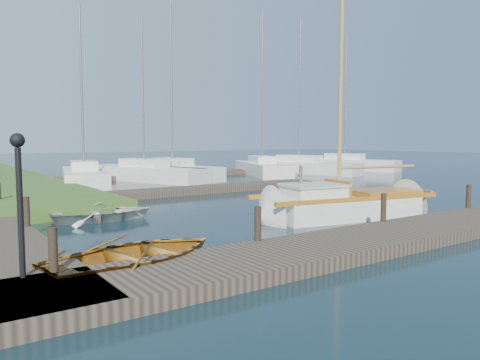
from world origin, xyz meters
TOP-DOWN VIEW (x-y plane):
  - ground at (0.00, 0.00)m, footprint 160.00×160.00m
  - near_dock at (0.00, -6.00)m, footprint 18.00×2.20m
  - far_dock at (2.00, 6.50)m, footprint 14.00×1.60m
  - pontoon at (10.00, 16.00)m, footprint 30.00×1.60m
  - mooring_post_0 at (-7.50, -5.00)m, footprint 0.16×0.16m
  - mooring_post_1 at (-3.00, -5.00)m, footprint 0.16×0.16m
  - mooring_post_2 at (1.50, -5.00)m, footprint 0.16×0.16m
  - mooring_post_3 at (6.00, -5.00)m, footprint 0.16×0.16m
  - mooring_post_4 at (-7.00, 0.00)m, footprint 0.16×0.16m
  - lamp_post at (-8.00, -5.00)m, footprint 0.24×0.24m
  - sailboat at (2.52, -2.74)m, footprint 7.40×3.32m
  - dinghy at (-5.79, -4.64)m, footprint 4.18×3.30m
  - tender_a at (-4.45, 1.47)m, footprint 3.46×2.66m
  - tender_c at (5.39, 1.05)m, footprint 3.41×2.60m
  - tender_d at (5.13, 2.56)m, footprint 2.92×2.77m
  - marina_boat_0 at (-1.46, 13.47)m, footprint 4.02×8.21m
  - marina_boat_1 at (2.57, 14.31)m, footprint 5.28×9.41m
  - marina_boat_2 at (4.55, 14.24)m, footprint 4.06×7.85m
  - marina_boat_4 at (11.83, 14.04)m, footprint 5.27×8.71m
  - marina_boat_5 at (15.21, 13.71)m, footprint 5.08×10.01m
  - marina_boat_7 at (21.06, 14.36)m, footprint 5.26×9.35m

SIDE VIEW (x-z plane):
  - ground at x=0.00m, z-range 0.00..0.00m
  - near_dock at x=0.00m, z-range 0.00..0.30m
  - far_dock at x=2.00m, z-range 0.00..0.30m
  - pontoon at x=10.00m, z-range 0.00..0.30m
  - tender_c at x=5.39m, z-range 0.00..0.66m
  - tender_a at x=-4.45m, z-range 0.00..0.66m
  - sailboat at x=2.52m, z-range -4.57..5.26m
  - dinghy at x=-5.79m, z-range 0.00..0.78m
  - marina_boat_1 at x=2.57m, z-range -4.52..5.64m
  - marina_boat_0 at x=-1.46m, z-range -4.54..5.67m
  - marina_boat_7 at x=21.06m, z-range -5.09..6.23m
  - marina_boat_5 at x=15.21m, z-range -5.33..6.47m
  - marina_boat_4 at x=11.83m, z-range -5.29..6.44m
  - marina_boat_2 at x=4.55m, z-range -5.59..6.77m
  - tender_d at x=5.13m, z-range 0.00..1.21m
  - mooring_post_0 at x=-7.50m, z-range 0.30..1.10m
  - mooring_post_1 at x=-3.00m, z-range 0.30..1.10m
  - mooring_post_2 at x=1.50m, z-range 0.30..1.10m
  - mooring_post_3 at x=6.00m, z-range 0.30..1.10m
  - mooring_post_4 at x=-7.00m, z-range 0.30..1.10m
  - lamp_post at x=-8.00m, z-range 0.65..3.09m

